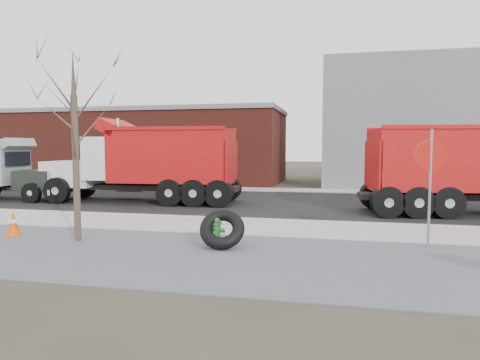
% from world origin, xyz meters
% --- Properties ---
extents(ground, '(120.00, 120.00, 0.00)m').
position_xyz_m(ground, '(0.00, 0.00, 0.00)').
color(ground, '#383328').
rests_on(ground, ground).
extents(gravel_verge, '(60.00, 5.00, 0.03)m').
position_xyz_m(gravel_verge, '(0.00, -3.50, 0.01)').
color(gravel_verge, gray).
rests_on(gravel_verge, ground).
extents(sidewalk, '(60.00, 2.50, 0.06)m').
position_xyz_m(sidewalk, '(0.00, 0.25, 0.03)').
color(sidewalk, '#9E9B93').
rests_on(sidewalk, ground).
extents(curb, '(60.00, 0.15, 0.11)m').
position_xyz_m(curb, '(0.00, 1.55, 0.06)').
color(curb, '#9E9B93').
rests_on(curb, ground).
extents(road, '(60.00, 9.40, 0.02)m').
position_xyz_m(road, '(0.00, 6.30, 0.01)').
color(road, black).
rests_on(road, ground).
extents(far_sidewalk, '(60.00, 2.00, 0.06)m').
position_xyz_m(far_sidewalk, '(0.00, 12.00, 0.03)').
color(far_sidewalk, '#9E9B93').
rests_on(far_sidewalk, ground).
extents(building_grey, '(12.00, 10.00, 8.00)m').
position_xyz_m(building_grey, '(9.00, 18.00, 4.00)').
color(building_grey, gray).
rests_on(building_grey, ground).
extents(building_brick, '(20.20, 8.20, 5.30)m').
position_xyz_m(building_brick, '(-10.00, 17.00, 2.65)').
color(building_brick, maroon).
rests_on(building_brick, ground).
extents(bare_tree, '(3.20, 3.20, 5.20)m').
position_xyz_m(bare_tree, '(-3.20, -2.60, 3.30)').
color(bare_tree, '#382D23').
rests_on(bare_tree, ground).
extents(fire_hydrant, '(0.48, 0.47, 0.85)m').
position_xyz_m(fire_hydrant, '(0.69, -2.40, 0.39)').
color(fire_hydrant, '#2A6E31').
rests_on(fire_hydrant, ground).
extents(truck_tire, '(1.29, 1.15, 1.08)m').
position_xyz_m(truck_tire, '(0.89, -2.55, 0.51)').
color(truck_tire, black).
rests_on(truck_tire, ground).
extents(stop_sign, '(0.83, 0.07, 3.05)m').
position_xyz_m(stop_sign, '(6.06, -1.42, 2.06)').
color(stop_sign, gray).
rests_on(stop_sign, ground).
extents(traffic_cone_far, '(0.39, 0.39, 0.74)m').
position_xyz_m(traffic_cone_far, '(-5.41, -2.41, 0.37)').
color(traffic_cone_far, '#F14E07').
rests_on(traffic_cone_far, ground).
extents(dump_truck_red_a, '(9.38, 3.63, 3.73)m').
position_xyz_m(dump_truck_red_a, '(8.97, 4.70, 1.89)').
color(dump_truck_red_a, black).
rests_on(dump_truck_red_a, ground).
extents(dump_truck_red_b, '(9.16, 2.96, 3.82)m').
position_xyz_m(dump_truck_red_b, '(-4.69, 5.39, 1.94)').
color(dump_truck_red_b, black).
rests_on(dump_truck_red_b, ground).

